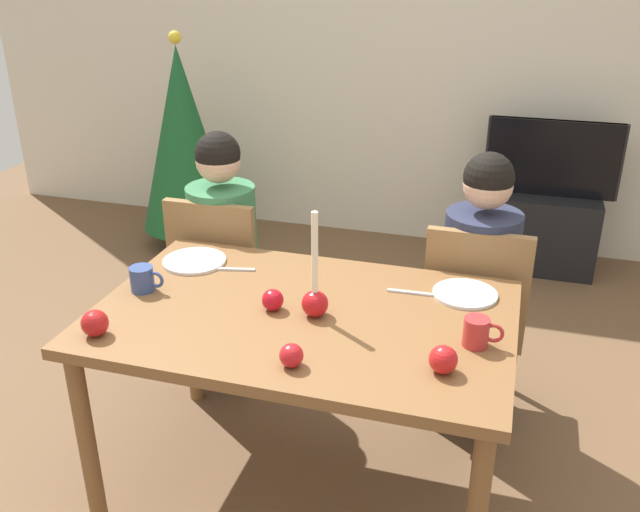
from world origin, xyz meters
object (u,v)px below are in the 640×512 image
at_px(dining_table, 303,333).
at_px(apple_far_edge, 273,300).
at_px(apple_by_left_plate, 443,360).
at_px(plate_right, 465,294).
at_px(chair_left, 222,277).
at_px(plate_left, 194,261).
at_px(apple_by_right_mug, 291,355).
at_px(candle_centerpiece, 315,296).
at_px(tv, 553,158).
at_px(apple_near_candle, 95,323).
at_px(christmas_tree, 183,139).
at_px(chair_right, 474,312).
at_px(person_right_child, 476,296).
at_px(tv_stand, 542,231).
at_px(person_left_child, 225,263).
at_px(mug_right, 477,332).
at_px(mug_left, 143,279).

relative_size(dining_table, apple_far_edge, 18.76).
relative_size(apple_by_left_plate, apple_far_edge, 1.13).
bearing_deg(plate_right, chair_left, 163.14).
xyz_separation_m(plate_left, apple_by_left_plate, (1.02, -0.48, 0.04)).
relative_size(plate_right, apple_by_right_mug, 3.13).
xyz_separation_m(chair_left, plate_right, (1.09, -0.33, 0.24)).
height_order(dining_table, candle_centerpiece, candle_centerpiece).
height_order(chair_left, plate_left, chair_left).
xyz_separation_m(tv, plate_left, (-1.36, -2.04, 0.05)).
height_order(tv, apple_near_candle, tv).
bearing_deg(plate_right, christmas_tree, 138.86).
distance_m(candle_centerpiece, plate_right, 0.55).
bearing_deg(plate_left, tv, 56.36).
relative_size(tv, apple_near_candle, 9.13).
distance_m(plate_left, apple_by_left_plate, 1.13).
xyz_separation_m(chair_left, chair_right, (1.12, 0.00, 0.00)).
distance_m(chair_left, person_right_child, 1.12).
distance_m(christmas_tree, candle_centerpiece, 2.51).
relative_size(dining_table, apple_by_left_plate, 16.56).
bearing_deg(dining_table, plate_right, 28.50).
bearing_deg(tv_stand, chair_left, -129.85).
bearing_deg(person_left_child, christmas_tree, 122.88).
xyz_separation_m(tv_stand, apple_by_left_plate, (-0.34, -2.53, 0.55)).
relative_size(christmas_tree, plate_left, 5.73).
xyz_separation_m(mug_right, apple_by_right_mug, (-0.51, -0.27, -0.01)).
height_order(tv_stand, mug_left, mug_left).
distance_m(person_left_child, candle_centerpiece, 0.94).
relative_size(tv_stand, apple_near_candle, 7.40).
distance_m(mug_right, apple_by_left_plate, 0.19).
xyz_separation_m(chair_right, mug_right, (0.04, -0.66, 0.29)).
bearing_deg(plate_right, apple_near_candle, -150.91).
height_order(person_left_child, tv, person_left_child).
distance_m(mug_left, apple_far_edge, 0.49).
height_order(plate_left, apple_by_left_plate, apple_by_left_plate).
xyz_separation_m(person_right_child, plate_left, (-1.06, -0.38, 0.19)).
distance_m(mug_right, apple_far_edge, 0.68).
relative_size(dining_table, christmas_tree, 1.00).
bearing_deg(apple_near_candle, christmas_tree, 110.61).
bearing_deg(christmas_tree, mug_right, -45.17).
bearing_deg(tv, apple_near_candle, -118.25).
bearing_deg(mug_left, apple_by_right_mug, -25.06).
bearing_deg(plate_left, person_right_child, 19.80).
distance_m(person_right_child, apple_by_left_plate, 0.89).
bearing_deg(apple_by_right_mug, christmas_tree, 123.34).
distance_m(chair_left, apple_by_right_mug, 1.16).
xyz_separation_m(chair_right, apple_by_left_plate, (-0.04, -0.83, 0.28)).
xyz_separation_m(plate_right, apple_near_candle, (-1.09, -0.61, 0.04)).
xyz_separation_m(dining_table, tv_stand, (0.83, 2.30, -0.43)).
distance_m(mug_left, apple_by_left_plate, 1.11).
xyz_separation_m(dining_table, person_left_child, (-0.58, 0.64, -0.10)).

